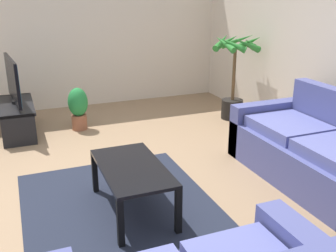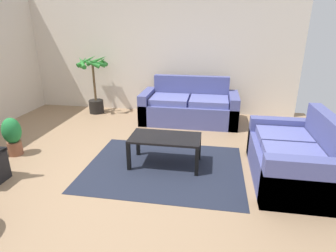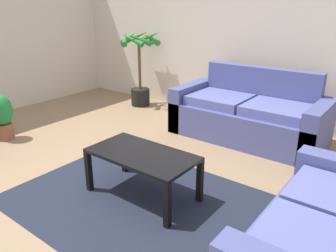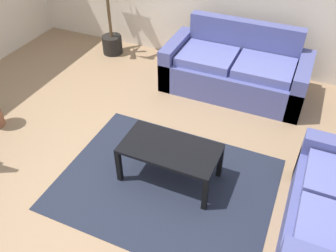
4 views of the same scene
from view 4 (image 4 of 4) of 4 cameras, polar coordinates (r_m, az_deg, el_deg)
The scene contains 5 objects.
ground_plane at distance 3.84m, azimuth -10.14°, elevation -9.03°, with size 6.60×6.60×0.00m, color #937556.
couch_main at distance 5.07m, azimuth 10.79°, elevation 8.72°, with size 1.94×0.90×0.90m.
coffee_table at distance 3.57m, azimuth 0.32°, elevation -4.16°, with size 0.99×0.53×0.44m.
area_rug at distance 3.77m, azimuth -0.32°, elevation -9.22°, with size 2.20×1.70×0.01m, color #1E2333.
potted_palm at distance 5.89m, azimuth -9.45°, elevation 17.57°, with size 0.73×0.72×1.29m.
Camera 4 is at (1.61, -2.02, 2.84)m, focal length 37.79 mm.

